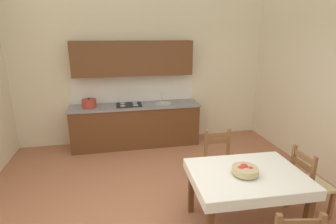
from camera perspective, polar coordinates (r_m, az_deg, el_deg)
name	(u,v)px	position (r m, az deg, el deg)	size (l,w,h in m)	color
wall_back	(143,48)	(5.76, -5.42, 13.70)	(5.99, 0.12, 4.09)	beige
kitchen_cabinetry	(135,106)	(5.60, -7.19, 1.23)	(2.68, 0.63, 2.20)	brown
dining_table	(246,182)	(3.36, 16.64, -14.43)	(1.36, 1.03, 0.75)	brown
dining_chair_window_side	(309,184)	(3.99, 28.27, -13.64)	(0.42, 0.42, 0.93)	#D1BC89
dining_chair_kitchen_side	(219,163)	(4.13, 11.05, -10.84)	(0.45, 0.45, 0.93)	#D1BC89
fruit_bowl	(245,170)	(3.22, 16.38, -12.02)	(0.30, 0.30, 0.12)	tan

